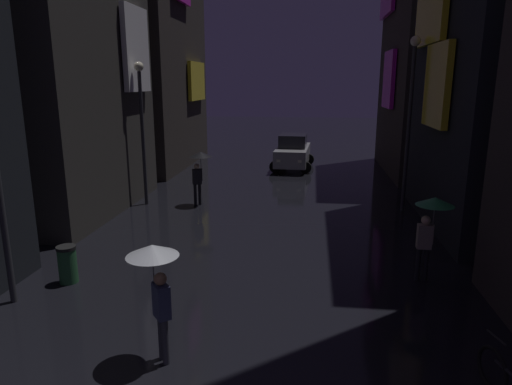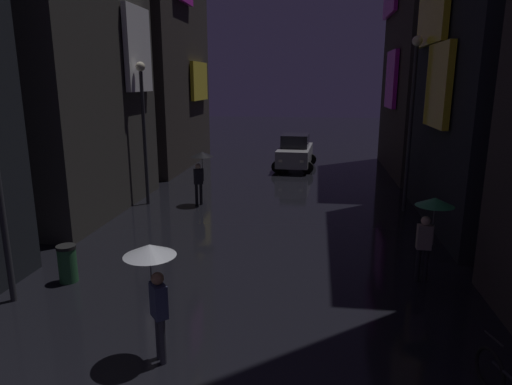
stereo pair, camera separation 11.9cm
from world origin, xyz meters
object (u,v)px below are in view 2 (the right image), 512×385
at_px(streetlamp_left_far, 143,117).
at_px(trash_bin, 68,263).
at_px(pedestrian_near_crossing_black, 201,163).
at_px(pedestrian_far_right_clear, 153,270).
at_px(pedestrian_foreground_right_green, 431,216).
at_px(streetlamp_right_far, 412,107).
at_px(car_distant, 295,152).

xyz_separation_m(streetlamp_left_far, trash_bin, (0.70, -7.28, -2.97)).
distance_m(pedestrian_near_crossing_black, pedestrian_far_right_clear, 10.40).
relative_size(pedestrian_foreground_right_green, streetlamp_left_far, 0.39).
height_order(pedestrian_near_crossing_black, streetlamp_left_far, streetlamp_left_far).
bearing_deg(pedestrian_foreground_right_green, pedestrian_near_crossing_black, 138.93).
height_order(pedestrian_foreground_right_green, trash_bin, pedestrian_foreground_right_green).
bearing_deg(trash_bin, pedestrian_far_right_clear, -40.63).
bearing_deg(pedestrian_far_right_clear, streetlamp_right_far, 59.66).
bearing_deg(pedestrian_near_crossing_black, trash_bin, -101.10).
relative_size(pedestrian_foreground_right_green, streetlamp_right_far, 0.33).
distance_m(pedestrian_foreground_right_green, streetlamp_left_far, 11.34).
distance_m(pedestrian_near_crossing_black, streetlamp_right_far, 8.14).
distance_m(car_distant, trash_bin, 16.38).
distance_m(pedestrian_foreground_right_green, trash_bin, 8.85).
height_order(car_distant, trash_bin, car_distant).
distance_m(pedestrian_foreground_right_green, pedestrian_far_right_clear, 6.73).
relative_size(pedestrian_near_crossing_black, pedestrian_far_right_clear, 1.00).
relative_size(pedestrian_near_crossing_black, streetlamp_left_far, 0.39).
xyz_separation_m(pedestrian_far_right_clear, car_distant, (1.52, 18.45, -0.74)).
distance_m(pedestrian_far_right_clear, streetlamp_right_far, 12.20).
relative_size(streetlamp_right_far, streetlamp_left_far, 1.15).
relative_size(pedestrian_foreground_right_green, trash_bin, 2.28).
relative_size(pedestrian_near_crossing_black, car_distant, 0.50).
bearing_deg(pedestrian_near_crossing_black, pedestrian_foreground_right_green, -41.07).
xyz_separation_m(car_distant, streetlamp_left_far, (-5.46, -8.39, 2.51)).
distance_m(pedestrian_foreground_right_green, streetlamp_right_far, 6.80).
height_order(pedestrian_far_right_clear, streetlamp_right_far, streetlamp_right_far).
xyz_separation_m(pedestrian_far_right_clear, trash_bin, (-3.24, 2.78, -1.20)).
bearing_deg(streetlamp_left_far, pedestrian_near_crossing_black, 5.05).
bearing_deg(streetlamp_right_far, pedestrian_far_right_clear, -120.34).
relative_size(pedestrian_near_crossing_black, pedestrian_foreground_right_green, 1.00).
bearing_deg(trash_bin, car_distant, 73.09).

